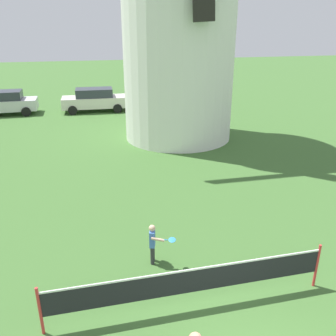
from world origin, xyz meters
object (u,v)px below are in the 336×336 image
(parked_car_silver, at_px, (4,102))
(player_far, at_px, (153,242))
(tennis_net, at_px, (190,281))
(parked_car_red, at_px, (180,95))
(parked_car_cream, at_px, (95,99))

(parked_car_silver, bearing_deg, player_far, -70.20)
(tennis_net, distance_m, parked_car_silver, 20.93)
(tennis_net, xyz_separation_m, parked_car_silver, (-6.93, 19.75, 0.12))
(parked_car_silver, relative_size, parked_car_red, 1.00)
(parked_car_red, bearing_deg, parked_car_cream, -178.76)
(parked_car_silver, height_order, parked_car_cream, same)
(tennis_net, bearing_deg, parked_car_silver, 109.35)
(tennis_net, bearing_deg, parked_car_cream, 93.11)
(tennis_net, bearing_deg, player_far, 104.40)
(player_far, relative_size, parked_car_cream, 0.24)
(tennis_net, bearing_deg, parked_car_red, 75.52)
(parked_car_red, bearing_deg, tennis_net, -104.48)
(parked_car_red, bearing_deg, player_far, -107.10)
(tennis_net, xyz_separation_m, parked_car_red, (5.05, 19.54, 0.12))
(player_far, distance_m, parked_car_red, 18.66)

